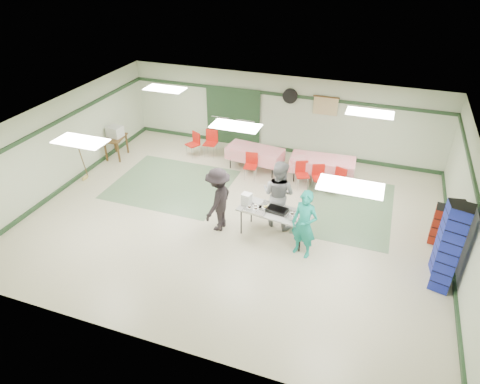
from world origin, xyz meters
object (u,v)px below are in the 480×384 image
(dining_table_a, at_px, (322,164))
(printer_table, at_px, (115,140))
(chair_b, at_px, (302,172))
(serving_table, at_px, (275,213))
(crate_stack_blue_b, at_px, (451,249))
(dining_table_b, at_px, (255,153))
(chair_a, at_px, (319,175))
(chair_d, at_px, (251,163))
(chair_c, at_px, (339,178))
(volunteer_dark, at_px, (218,200))
(office_printer, at_px, (115,132))
(chair_loose_a, at_px, (211,140))
(broom, at_px, (83,161))
(volunteer_teal, at_px, (304,224))
(chair_loose_b, at_px, (194,142))
(crate_stack_red, at_px, (441,225))
(crate_stack_blue_a, at_px, (448,239))
(volunteer_grey, at_px, (278,194))

(dining_table_a, relative_size, printer_table, 2.08)
(chair_b, bearing_deg, serving_table, -115.52)
(crate_stack_blue_b, distance_m, printer_table, 10.78)
(dining_table_b, distance_m, chair_a, 2.28)
(chair_b, xyz_separation_m, chair_d, (-1.63, 0.01, 0.01))
(printer_table, bearing_deg, chair_c, -8.41)
(serving_table, distance_m, dining_table_b, 3.66)
(printer_table, bearing_deg, dining_table_a, -3.56)
(volunteer_dark, xyz_separation_m, dining_table_b, (-0.12, 3.44, -0.30))
(dining_table_b, bearing_deg, printer_table, -164.45)
(serving_table, height_order, printer_table, serving_table)
(chair_a, bearing_deg, office_printer, 157.12)
(chair_a, bearing_deg, chair_loose_a, 141.06)
(chair_c, height_order, broom, broom)
(volunteer_teal, height_order, chair_a, volunteer_teal)
(chair_b, distance_m, chair_c, 1.11)
(serving_table, bearing_deg, dining_table_a, 87.14)
(broom, bearing_deg, chair_c, 24.52)
(chair_d, bearing_deg, dining_table_a, 8.15)
(dining_table_a, height_order, dining_table_b, same)
(volunteer_dark, relative_size, chair_c, 2.18)
(chair_b, height_order, chair_loose_b, chair_loose_b)
(crate_stack_red, height_order, printer_table, crate_stack_red)
(chair_loose_b, relative_size, crate_stack_red, 0.82)
(chair_loose_b, distance_m, crate_stack_blue_a, 8.61)
(volunteer_teal, distance_m, crate_stack_blue_a, 3.14)
(crate_stack_blue_a, bearing_deg, printer_table, 165.94)
(chair_a, relative_size, chair_loose_a, 0.87)
(chair_d, distance_m, crate_stack_blue_a, 6.14)
(serving_table, distance_m, crate_stack_blue_b, 4.00)
(serving_table, bearing_deg, printer_table, 165.77)
(chair_d, xyz_separation_m, office_printer, (-4.83, -0.12, 0.42))
(crate_stack_blue_a, bearing_deg, chair_loose_a, 152.35)
(printer_table, height_order, broom, broom)
(dining_table_b, relative_size, chair_a, 2.34)
(crate_stack_blue_b, bearing_deg, volunteer_grey, 164.32)
(dining_table_a, height_order, chair_loose_b, chair_loose_b)
(chair_c, xyz_separation_m, crate_stack_blue_b, (2.73, -3.30, 0.58))
(chair_c, distance_m, office_printer, 7.58)
(volunteer_grey, distance_m, broom, 6.39)
(chair_c, relative_size, crate_stack_blue_b, 0.37)
(serving_table, bearing_deg, chair_d, 126.92)
(crate_stack_red, bearing_deg, chair_b, 157.71)
(chair_b, bearing_deg, chair_c, -23.63)
(serving_table, height_order, chair_loose_b, chair_loose_b)
(chair_loose_a, bearing_deg, crate_stack_blue_b, -34.06)
(serving_table, relative_size, chair_c, 2.40)
(chair_c, xyz_separation_m, office_printer, (-7.57, -0.11, 0.44))
(volunteer_grey, distance_m, chair_d, 2.67)
(dining_table_a, relative_size, broom, 1.64)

